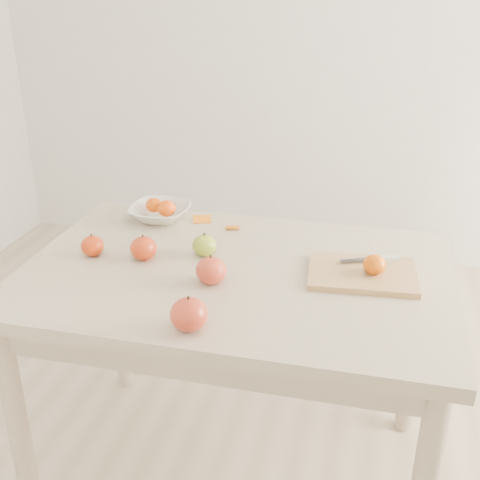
# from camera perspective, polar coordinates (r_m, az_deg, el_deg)

# --- Properties ---
(ground) EXTENTS (3.50, 3.50, 0.00)m
(ground) POSITION_cam_1_polar(r_m,az_deg,el_deg) (2.14, -0.33, -20.92)
(ground) COLOR #C6B293
(ground) RESTS_ON ground
(table) EXTENTS (1.20, 0.80, 0.75)m
(table) POSITION_cam_1_polar(r_m,az_deg,el_deg) (1.74, -0.39, -5.73)
(table) COLOR #C6B696
(table) RESTS_ON ground
(cutting_board) EXTENTS (0.31, 0.24, 0.02)m
(cutting_board) POSITION_cam_1_polar(r_m,az_deg,el_deg) (1.69, 11.52, -3.14)
(cutting_board) COLOR tan
(cutting_board) RESTS_ON table
(board_tangerine) EXTENTS (0.06, 0.06, 0.05)m
(board_tangerine) POSITION_cam_1_polar(r_m,az_deg,el_deg) (1.66, 12.64, -2.29)
(board_tangerine) COLOR #DB5F07
(board_tangerine) RESTS_ON cutting_board
(fruit_bowl) EXTENTS (0.20, 0.20, 0.05)m
(fruit_bowl) POSITION_cam_1_polar(r_m,az_deg,el_deg) (2.04, -7.60, 2.60)
(fruit_bowl) COLOR white
(fruit_bowl) RESTS_ON table
(bowl_tangerine_near) EXTENTS (0.06, 0.06, 0.05)m
(bowl_tangerine_near) POSITION_cam_1_polar(r_m,az_deg,el_deg) (2.05, -8.19, 3.31)
(bowl_tangerine_near) COLOR #E34708
(bowl_tangerine_near) RESTS_ON fruit_bowl
(bowl_tangerine_far) EXTENTS (0.06, 0.06, 0.05)m
(bowl_tangerine_far) POSITION_cam_1_polar(r_m,az_deg,el_deg) (2.01, -6.98, 2.99)
(bowl_tangerine_far) COLOR #E96008
(bowl_tangerine_far) RESTS_ON fruit_bowl
(orange_peel_a) EXTENTS (0.07, 0.06, 0.01)m
(orange_peel_a) POSITION_cam_1_polar(r_m,az_deg,el_deg) (2.02, -3.63, 1.87)
(orange_peel_a) COLOR orange
(orange_peel_a) RESTS_ON table
(orange_peel_b) EXTENTS (0.05, 0.04, 0.01)m
(orange_peel_b) POSITION_cam_1_polar(r_m,az_deg,el_deg) (1.96, -0.71, 1.14)
(orange_peel_b) COLOR orange
(orange_peel_b) RESTS_ON table
(paring_knife) EXTENTS (0.17, 0.08, 0.01)m
(paring_knife) POSITION_cam_1_polar(r_m,az_deg,el_deg) (1.74, 13.21, -1.77)
(paring_knife) COLOR silver
(paring_knife) RESTS_ON cutting_board
(apple_green) EXTENTS (0.07, 0.07, 0.06)m
(apple_green) POSITION_cam_1_polar(r_m,az_deg,el_deg) (1.76, -3.38, -0.52)
(apple_green) COLOR #689613
(apple_green) RESTS_ON table
(apple_red_e) EXTENTS (0.08, 0.08, 0.08)m
(apple_red_e) POSITION_cam_1_polar(r_m,az_deg,el_deg) (1.61, -2.75, -2.90)
(apple_red_e) COLOR maroon
(apple_red_e) RESTS_ON table
(apple_red_d) EXTENTS (0.07, 0.07, 0.06)m
(apple_red_d) POSITION_cam_1_polar(r_m,az_deg,el_deg) (1.82, -13.81, -0.55)
(apple_red_d) COLOR #A01702
(apple_red_d) RESTS_ON table
(apple_red_c) EXTENTS (0.09, 0.09, 0.08)m
(apple_red_c) POSITION_cam_1_polar(r_m,az_deg,el_deg) (1.41, -4.86, -7.04)
(apple_red_c) COLOR maroon
(apple_red_c) RESTS_ON table
(apple_red_b) EXTENTS (0.08, 0.08, 0.07)m
(apple_red_b) POSITION_cam_1_polar(r_m,az_deg,el_deg) (1.76, -9.13, -0.78)
(apple_red_b) COLOR maroon
(apple_red_b) RESTS_ON table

